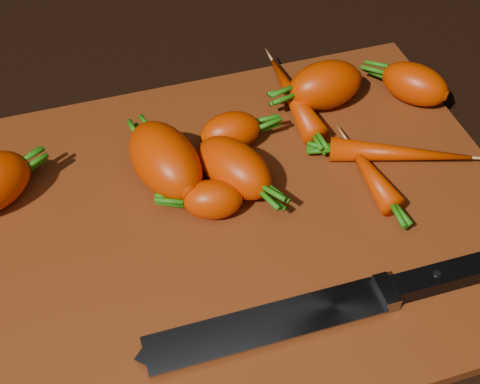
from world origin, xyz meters
name	(u,v)px	position (x,y,z in m)	size (l,w,h in m)	color
ground	(243,225)	(0.00, 0.00, -0.01)	(2.00, 2.00, 0.01)	black
cutting_board	(243,217)	(0.00, 0.00, 0.01)	(0.50, 0.40, 0.01)	#60280E
carrot_1	(212,200)	(-0.03, 0.01, 0.03)	(0.05, 0.04, 0.04)	#C52F00
carrot_2	(234,168)	(0.00, 0.04, 0.04)	(0.08, 0.05, 0.05)	#C52F00
carrot_3	(165,160)	(-0.06, 0.06, 0.04)	(0.10, 0.06, 0.06)	#C52F00
carrot_4	(325,85)	(0.13, 0.12, 0.04)	(0.08, 0.05, 0.05)	#C52F00
carrot_5	(231,132)	(0.02, 0.09, 0.03)	(0.06, 0.04, 0.04)	#C52F00
carrot_6	(415,84)	(0.22, 0.10, 0.03)	(0.07, 0.04, 0.04)	#C52F00
carrot_7	(293,97)	(0.09, 0.13, 0.03)	(0.13, 0.03, 0.03)	#C52F00
carrot_8	(401,153)	(0.16, 0.02, 0.02)	(0.13, 0.02, 0.02)	#C52F00
carrot_9	(369,172)	(0.12, 0.00, 0.02)	(0.09, 0.02, 0.02)	#C52F00
knife	(289,318)	(0.00, -0.12, 0.02)	(0.31, 0.04, 0.02)	gray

